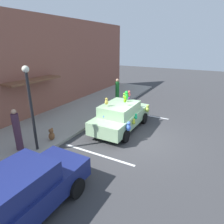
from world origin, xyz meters
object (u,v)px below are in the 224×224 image
Objects in this scene: pedestrian_near_shopfront at (117,91)px; pedestrian_walking_past at (17,131)px; plush_covered_car at (121,116)px; teddy_bear_on_sidewalk at (51,135)px; parked_sedan_behind at (18,195)px; street_lamp_post at (30,101)px.

pedestrian_walking_past is (-8.82, 0.40, 0.02)m from pedestrian_near_shopfront.
teddy_bear_on_sidewalk is (-3.10, 2.28, -0.37)m from plush_covered_car.
parked_sedan_behind is 3.93m from street_lamp_post.
street_lamp_post is at bearing 42.16° from parked_sedan_behind.
pedestrian_near_shopfront is at bearing -2.59° from pedestrian_walking_past.
pedestrian_walking_past is (2.28, 3.07, 0.26)m from parked_sedan_behind.
teddy_bear_on_sidewalk is 1.59m from pedestrian_walking_past.
plush_covered_car is 5.04m from pedestrian_near_shopfront.
teddy_bear_on_sidewalk is at bearing 34.33° from parked_sedan_behind.
parked_sedan_behind is 1.15× the size of street_lamp_post.
teddy_bear_on_sidewalk is 7.51m from pedestrian_near_shopfront.
teddy_bear_on_sidewalk is 2.22m from street_lamp_post.
street_lamp_post is 1.94× the size of pedestrian_walking_past.
pedestrian_walking_past is (-1.34, 0.61, 0.62)m from teddy_bear_on_sidewalk.
street_lamp_post is (-0.96, -0.07, 2.00)m from teddy_bear_on_sidewalk.
pedestrian_walking_past is at bearing 119.02° from street_lamp_post.
parked_sedan_behind is (-6.71, -0.19, -0.02)m from plush_covered_car.
pedestrian_walking_past reaches higher than pedestrian_near_shopfront.
plush_covered_car is at bearing -36.31° from teddy_bear_on_sidewalk.
street_lamp_post is (-4.06, 2.21, 1.63)m from plush_covered_car.
plush_covered_car is 4.90m from street_lamp_post.
street_lamp_post reaches higher than parked_sedan_behind.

